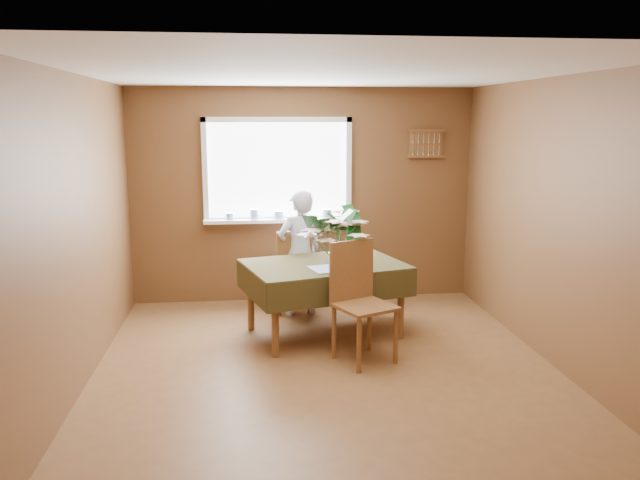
{
  "coord_description": "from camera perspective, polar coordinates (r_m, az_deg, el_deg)",
  "views": [
    {
      "loc": [
        -0.64,
        -5.01,
        2.15
      ],
      "look_at": [
        0.0,
        0.55,
        1.05
      ],
      "focal_mm": 35.0,
      "sensor_mm": 36.0,
      "label": 1
    }
  ],
  "objects": [
    {
      "name": "window_assembly",
      "position": [
        7.26,
        -3.81,
        4.79
      ],
      "size": [
        1.72,
        0.2,
        1.22
      ],
      "color": "white",
      "rests_on": "wall_back"
    },
    {
      "name": "side_plate",
      "position": [
        6.43,
        3.5,
        -1.56
      ],
      "size": [
        0.28,
        0.28,
        0.01
      ],
      "primitive_type": "cylinder",
      "rotation": [
        0.0,
        0.0,
        -0.12
      ],
      "color": "white",
      "rests_on": "dining_table"
    },
    {
      "name": "spoon_rack",
      "position": [
        7.53,
        9.66,
        8.68
      ],
      "size": [
        0.44,
        0.05,
        0.33
      ],
      "color": "brown",
      "rests_on": "wall_back"
    },
    {
      "name": "seated_woman",
      "position": [
        6.81,
        -1.84,
        -1.22
      ],
      "size": [
        0.59,
        0.47,
        1.39
      ],
      "primitive_type": "imported",
      "rotation": [
        0.0,
        0.0,
        3.45
      ],
      "color": "white",
      "rests_on": "floor"
    },
    {
      "name": "flower_bouquet",
      "position": [
        5.87,
        1.4,
        0.63
      ],
      "size": [
        0.62,
        0.62,
        0.53
      ],
      "rotation": [
        0.0,
        0.0,
        0.32
      ],
      "color": "white",
      "rests_on": "dining_table"
    },
    {
      "name": "dining_table",
      "position": [
        6.19,
        0.39,
        -2.93
      ],
      "size": [
        1.74,
        1.4,
        0.74
      ],
      "rotation": [
        0.0,
        0.0,
        0.27
      ],
      "color": "brown",
      "rests_on": "floor"
    },
    {
      "name": "table_knife",
      "position": [
        6.04,
        2.12,
        -2.35
      ],
      "size": [
        0.04,
        0.2,
        0.0
      ],
      "primitive_type": "cube",
      "rotation": [
        0.0,
        0.0,
        0.14
      ],
      "color": "silver",
      "rests_on": "dining_table"
    },
    {
      "name": "floor",
      "position": [
        5.49,
        0.67,
        -11.93
      ],
      "size": [
        4.5,
        4.5,
        0.0
      ],
      "primitive_type": "plane",
      "color": "brown",
      "rests_on": "ground"
    },
    {
      "name": "chair_far",
      "position": [
        6.95,
        -2.57,
        -2.5
      ],
      "size": [
        0.48,
        0.48,
        0.94
      ],
      "rotation": [
        0.0,
        0.0,
        3.35
      ],
      "color": "brown",
      "rests_on": "floor"
    },
    {
      "name": "wall_back",
      "position": [
        7.35,
        -1.53,
        4.07
      ],
      "size": [
        4.0,
        0.0,
        4.0
      ],
      "primitive_type": "plane",
      "rotation": [
        1.57,
        0.0,
        0.0
      ],
      "color": "brown",
      "rests_on": "floor"
    },
    {
      "name": "wall_right",
      "position": [
        5.74,
        20.93,
        1.35
      ],
      "size": [
        0.0,
        4.5,
        4.5
      ],
      "primitive_type": "plane",
      "rotation": [
        1.57,
        0.0,
        -1.57
      ],
      "color": "brown",
      "rests_on": "floor"
    },
    {
      "name": "wall_front",
      "position": [
        2.98,
        6.24,
        -6.56
      ],
      "size": [
        4.0,
        0.0,
        4.0
      ],
      "primitive_type": "plane",
      "rotation": [
        -1.57,
        0.0,
        0.0
      ],
      "color": "brown",
      "rests_on": "floor"
    },
    {
      "name": "ceiling",
      "position": [
        5.07,
        0.74,
        15.07
      ],
      "size": [
        4.5,
        4.5,
        0.0
      ],
      "primitive_type": "plane",
      "rotation": [
        3.14,
        0.0,
        0.0
      ],
      "color": "white",
      "rests_on": "wall_back"
    },
    {
      "name": "wall_left",
      "position": [
        5.27,
        -21.4,
        0.51
      ],
      "size": [
        0.0,
        4.5,
        4.5
      ],
      "primitive_type": "plane",
      "rotation": [
        1.57,
        0.0,
        1.57
      ],
      "color": "brown",
      "rests_on": "floor"
    },
    {
      "name": "chair_near",
      "position": [
        5.61,
        3.59,
        -5.2
      ],
      "size": [
        0.61,
        0.61,
        1.07
      ],
      "rotation": [
        0.0,
        0.0,
        0.43
      ],
      "color": "brown",
      "rests_on": "floor"
    }
  ]
}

